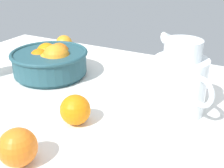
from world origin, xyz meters
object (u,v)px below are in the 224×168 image
object	(u,v)px
loose_orange_2	(75,110)
fruit_bowl	(50,61)
loose_orange_1	(64,43)
loose_orange_0	(18,147)
juice_pitcher	(179,86)

from	to	relation	value
loose_orange_2	fruit_bowl	bearing A→B (deg)	138.99
loose_orange_1	loose_orange_0	bearing A→B (deg)	-60.92
fruit_bowl	loose_orange_2	bearing A→B (deg)	-41.01
juice_pitcher	loose_orange_1	distance (cm)	60.65
loose_orange_0	loose_orange_2	bearing A→B (deg)	84.75
juice_pitcher	loose_orange_1	size ratio (longest dim) A/B	2.93
fruit_bowl	loose_orange_1	bearing A→B (deg)	116.58
loose_orange_1	fruit_bowl	bearing A→B (deg)	-63.42
fruit_bowl	loose_orange_1	size ratio (longest dim) A/B	3.72
fruit_bowl	juice_pitcher	size ratio (longest dim) A/B	1.27
fruit_bowl	loose_orange_2	xyz separation A→B (cm)	(23.53, -20.47, -1.40)
loose_orange_1	loose_orange_2	size ratio (longest dim) A/B	0.92
loose_orange_1	loose_orange_2	xyz separation A→B (cm)	(34.87, -43.13, 0.29)
fruit_bowl	loose_orange_0	size ratio (longest dim) A/B	3.29
fruit_bowl	juice_pitcher	distance (cm)	43.40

